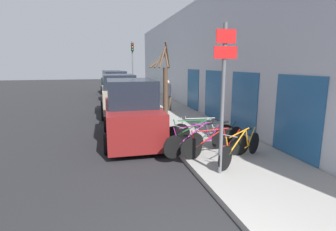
% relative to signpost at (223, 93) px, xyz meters
% --- Properties ---
extents(ground_plane, '(80.00, 80.00, 0.00)m').
position_rel_signpost_xyz_m(ground_plane, '(-1.55, 8.11, -2.20)').
color(ground_plane, black).
extents(sidewalk_curb, '(3.20, 32.00, 0.15)m').
position_rel_signpost_xyz_m(sidewalk_curb, '(1.05, 10.91, -2.12)').
color(sidewalk_curb, gray).
rests_on(sidewalk_curb, ground).
extents(building_facade, '(0.23, 32.00, 6.50)m').
position_rel_signpost_xyz_m(building_facade, '(2.80, 10.83, 1.03)').
color(building_facade, '#B2B7C1').
rests_on(building_facade, ground).
extents(signpost, '(0.58, 0.12, 3.67)m').
position_rel_signpost_xyz_m(signpost, '(0.00, 0.00, 0.00)').
color(signpost, '#595B60').
rests_on(signpost, sidewalk_curb).
extents(bicycle_0, '(2.03, 1.36, 0.91)m').
position_rel_signpost_xyz_m(bicycle_0, '(0.94, 0.62, -1.66)').
color(bicycle_0, black).
rests_on(bicycle_0, sidewalk_curb).
extents(bicycle_1, '(2.18, 0.44, 0.89)m').
position_rel_signpost_xyz_m(bicycle_1, '(0.38, 1.10, -1.67)').
color(bicycle_1, black).
rests_on(bicycle_1, sidewalk_curb).
extents(bicycle_2, '(2.40, 0.77, 0.95)m').
position_rel_signpost_xyz_m(bicycle_2, '(0.01, 1.57, -1.64)').
color(bicycle_2, black).
rests_on(bicycle_2, sidewalk_curb).
extents(bicycle_3, '(2.27, 0.67, 0.93)m').
position_rel_signpost_xyz_m(bicycle_3, '(0.67, 1.74, -1.65)').
color(bicycle_3, black).
rests_on(bicycle_3, sidewalk_curb).
extents(bicycle_4, '(2.19, 0.85, 0.94)m').
position_rel_signpost_xyz_m(bicycle_4, '(0.25, 2.24, -1.65)').
color(bicycle_4, black).
rests_on(bicycle_4, sidewalk_curb).
extents(bicycle_5, '(2.11, 0.83, 0.90)m').
position_rel_signpost_xyz_m(bicycle_5, '(0.63, 2.68, -1.67)').
color(bicycle_5, black).
rests_on(bicycle_5, sidewalk_curb).
extents(parked_car_0, '(2.15, 4.81, 2.33)m').
position_rel_signpost_xyz_m(parked_car_0, '(-1.76, 4.07, -1.15)').
color(parked_car_0, maroon).
rests_on(parked_car_0, ground).
extents(parked_car_1, '(2.10, 4.69, 2.32)m').
position_rel_signpost_xyz_m(parked_car_1, '(-1.82, 9.44, -1.14)').
color(parked_car_1, gray).
rests_on(parked_car_1, ground).
extents(parked_car_2, '(2.01, 4.25, 2.36)m').
position_rel_signpost_xyz_m(parked_car_2, '(-1.65, 15.37, -1.14)').
color(parked_car_2, silver).
rests_on(parked_car_2, ground).
extents(parked_car_3, '(2.16, 4.33, 2.29)m').
position_rel_signpost_xyz_m(parked_car_3, '(-1.71, 21.00, -1.15)').
color(parked_car_3, '#144728').
rests_on(parked_car_3, ground).
extents(pedestrian_near, '(0.47, 0.40, 1.81)m').
position_rel_signpost_xyz_m(pedestrian_near, '(1.02, 9.26, -1.01)').
color(pedestrian_near, '#4C3D2D').
rests_on(pedestrian_near, sidewalk_curb).
extents(street_tree, '(1.12, 1.39, 3.68)m').
position_rel_signpost_xyz_m(street_tree, '(-0.15, 5.19, -0.35)').
color(street_tree, '#4C3828').
rests_on(street_tree, sidewalk_curb).
extents(traffic_light, '(0.20, 0.30, 4.50)m').
position_rel_signpost_xyz_m(traffic_light, '(-0.24, 15.50, 0.83)').
color(traffic_light, '#595B60').
rests_on(traffic_light, sidewalk_curb).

